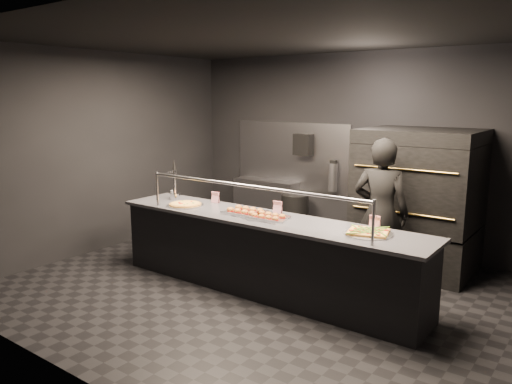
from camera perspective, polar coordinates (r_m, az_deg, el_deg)
room at (r=5.87m, az=1.01°, el=2.69°), size 6.04×6.00×3.00m
service_counter at (r=6.06m, az=0.89°, el=-7.09°), size 4.10×0.78×1.37m
pizza_oven at (r=7.07m, az=18.02°, el=-0.80°), size 1.50×1.23×1.91m
prep_shelf at (r=8.78m, az=1.18°, el=-1.49°), size 1.20×0.35×0.90m
towel_dispenser at (r=8.29m, az=5.46°, el=5.43°), size 0.30×0.20×0.35m
fire_extinguisher at (r=8.10m, az=8.77°, el=1.72°), size 0.14×0.14×0.51m
beer_tap at (r=7.01m, az=-9.27°, el=0.45°), size 0.15×0.21×0.56m
round_pizza at (r=6.62m, az=-8.09°, el=-1.41°), size 0.48×0.48×0.03m
slider_tray_a at (r=6.09m, az=-1.25°, el=-2.24°), size 0.55×0.45×0.08m
slider_tray_b at (r=5.84m, az=1.42°, el=-2.86°), size 0.51×0.44×0.07m
square_pizza at (r=5.34m, az=12.72°, el=-4.51°), size 0.51×0.51×0.05m
condiment_jar at (r=7.11m, az=-9.30°, el=-0.30°), size 0.16×0.06×0.11m
tent_cards at (r=6.09m, az=3.15°, el=-1.82°), size 2.40×0.04×0.15m
trash_bin at (r=8.28m, az=4.44°, el=-2.83°), size 0.45×0.45×0.75m
worker at (r=6.25m, az=14.06°, el=-2.45°), size 0.74×0.54×1.85m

